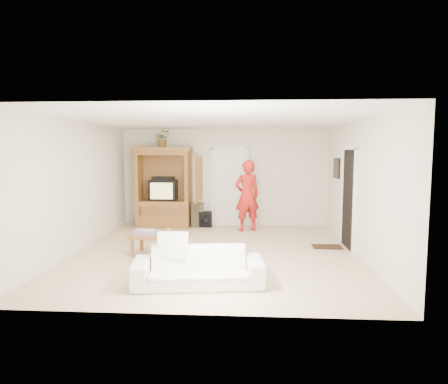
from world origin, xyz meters
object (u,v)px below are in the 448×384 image
object	(u,v)px
man	(247,196)
coffee_table	(160,237)
sofa	(198,267)
armoire	(164,193)

from	to	relation	value
man	coffee_table	world-z (taller)	man
man	sofa	xyz separation A→B (m)	(-0.70, -4.14, -0.61)
armoire	sofa	distance (m)	4.85
armoire	man	xyz separation A→B (m)	(2.19, -0.44, -0.02)
coffee_table	sofa	bearing A→B (deg)	-51.99
coffee_table	armoire	bearing A→B (deg)	108.42
man	sofa	world-z (taller)	man
sofa	coffee_table	world-z (taller)	sofa
man	sofa	distance (m)	4.24
armoire	coffee_table	world-z (taller)	armoire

